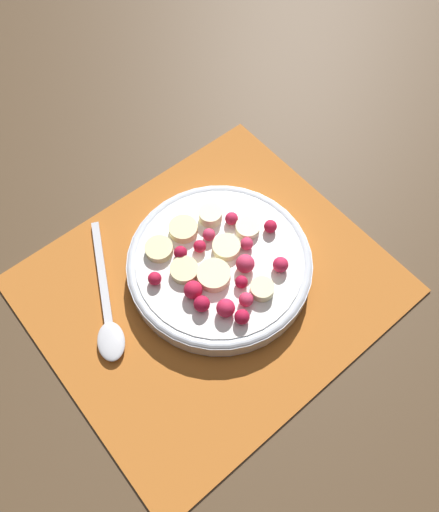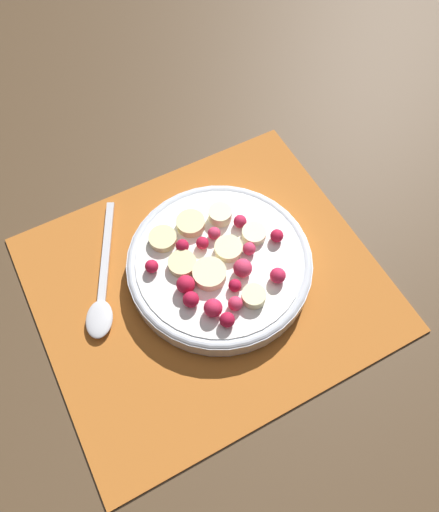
{
  "view_description": "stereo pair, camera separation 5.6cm",
  "coord_description": "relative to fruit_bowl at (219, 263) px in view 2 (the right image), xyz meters",
  "views": [
    {
      "loc": [
        -0.15,
        -0.2,
        0.53
      ],
      "look_at": [
        0.02,
        0.01,
        0.04
      ],
      "focal_mm": 35.0,
      "sensor_mm": 36.0,
      "label": 1
    },
    {
      "loc": [
        -0.11,
        -0.23,
        0.53
      ],
      "look_at": [
        0.02,
        0.01,
        0.04
      ],
      "focal_mm": 35.0,
      "sensor_mm": 36.0,
      "label": 2
    }
  ],
  "objects": [
    {
      "name": "ground_plane",
      "position": [
        -0.02,
        -0.01,
        -0.02
      ],
      "size": [
        3.0,
        3.0,
        0.0
      ],
      "primitive_type": "plane",
      "color": "#4C3823"
    },
    {
      "name": "placemat",
      "position": [
        -0.02,
        -0.01,
        -0.02
      ],
      "size": [
        0.39,
        0.34,
        0.01
      ],
      "color": "#B26023",
      "rests_on": "ground_plane"
    },
    {
      "name": "fruit_bowl",
      "position": [
        0.0,
        0.0,
        0.0
      ],
      "size": [
        0.21,
        0.21,
        0.05
      ],
      "color": "silver",
      "rests_on": "placemat"
    },
    {
      "name": "spoon",
      "position": [
        -0.14,
        0.03,
        -0.01
      ],
      "size": [
        0.1,
        0.17,
        0.01
      ],
      "rotation": [
        0.0,
        0.0,
        4.25
      ],
      "color": "silver",
      "rests_on": "placemat"
    }
  ]
}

